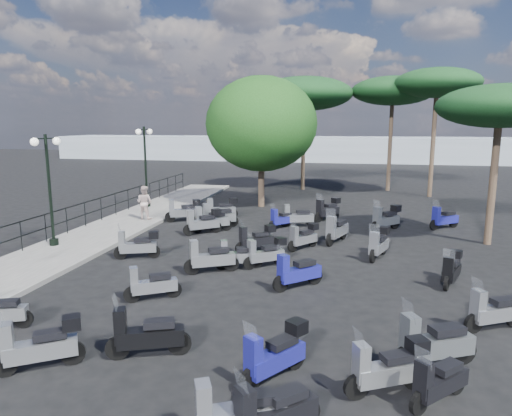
% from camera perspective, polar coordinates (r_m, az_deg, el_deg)
% --- Properties ---
extents(ground, '(120.00, 120.00, 0.00)m').
position_cam_1_polar(ground, '(15.78, -2.67, -6.85)').
color(ground, black).
rests_on(ground, ground).
extents(sidewalk, '(3.00, 30.00, 0.15)m').
position_cam_1_polar(sidewalk, '(20.87, -18.15, -2.83)').
color(sidewalk, '#5F5D5B').
rests_on(sidewalk, ground).
extents(railing, '(0.04, 26.04, 1.10)m').
position_cam_1_polar(railing, '(21.21, -21.59, -0.57)').
color(railing, black).
rests_on(railing, sidewalk).
extents(lamp_post_1, '(0.54, 1.20, 4.17)m').
position_cam_1_polar(lamp_post_1, '(18.61, -24.45, 2.86)').
color(lamp_post_1, black).
rests_on(lamp_post_1, sidewalk).
extents(lamp_post_2, '(0.50, 1.28, 4.40)m').
position_cam_1_polar(lamp_post_2, '(25.86, -13.66, 5.68)').
color(lamp_post_2, black).
rests_on(lamp_post_2, sidewalk).
extents(pedestrian_far, '(0.85, 0.70, 1.63)m').
position_cam_1_polar(pedestrian_far, '(22.57, -13.79, 0.67)').
color(pedestrian_far, '#BFA5A0').
rests_on(pedestrian_far, sidewalk).
extents(scooter_1, '(1.48, 1.07, 1.34)m').
position_cam_1_polar(scooter_1, '(10.05, -25.42, -15.29)').
color(scooter_1, black).
rests_on(scooter_1, ground).
extents(scooter_2, '(1.55, 0.78, 1.28)m').
position_cam_1_polar(scooter_2, '(16.63, -14.60, -4.54)').
color(scooter_2, black).
rests_on(scooter_2, ground).
extents(scooter_3, '(1.45, 1.25, 1.39)m').
position_cam_1_polar(scooter_3, '(19.75, -6.65, -1.78)').
color(scooter_3, black).
rests_on(scooter_3, ground).
extents(scooter_4, '(1.57, 1.06, 1.39)m').
position_cam_1_polar(scooter_4, '(22.67, -4.36, -0.14)').
color(scooter_4, black).
rests_on(scooter_4, ground).
extents(scooter_5, '(1.65, 0.96, 1.40)m').
position_cam_1_polar(scooter_5, '(22.40, -9.04, -0.36)').
color(scooter_5, black).
rests_on(scooter_5, ground).
extents(scooter_6, '(1.65, 0.84, 1.38)m').
position_cam_1_polar(scooter_6, '(9.85, -13.56, -15.21)').
color(scooter_6, black).
rests_on(scooter_6, ground).
extents(scooter_7, '(1.38, 0.92, 1.24)m').
position_cam_1_polar(scooter_7, '(12.75, -12.96, -9.35)').
color(scooter_7, black).
rests_on(scooter_7, ground).
extents(scooter_8, '(1.62, 0.99, 1.42)m').
position_cam_1_polar(scooter_8, '(14.64, -5.75, -6.27)').
color(scooter_8, black).
rests_on(scooter_8, ground).
extents(scooter_9, '(1.38, 1.12, 1.30)m').
position_cam_1_polar(scooter_9, '(16.88, 0.02, -3.95)').
color(scooter_9, black).
rests_on(scooter_9, ground).
extents(scooter_10, '(1.08, 1.19, 1.21)m').
position_cam_1_polar(scooter_10, '(20.74, 3.21, -1.42)').
color(scooter_10, black).
rests_on(scooter_10, ground).
extents(scooter_11, '(1.65, 1.07, 1.47)m').
position_cam_1_polar(scooter_11, '(20.85, -4.80, -1.12)').
color(scooter_11, black).
rests_on(scooter_11, ground).
extents(scooter_12, '(1.56, 0.90, 1.34)m').
position_cam_1_polar(scooter_12, '(7.41, -2.51, -24.44)').
color(scooter_12, black).
rests_on(scooter_12, ground).
extents(scooter_13, '(1.11, 1.42, 1.32)m').
position_cam_1_polar(scooter_13, '(8.85, 2.35, -17.90)').
color(scooter_13, black).
rests_on(scooter_13, ground).
extents(scooter_14, '(1.51, 0.75, 1.25)m').
position_cam_1_polar(scooter_14, '(15.00, -2.30, -6.03)').
color(scooter_14, black).
rests_on(scooter_14, ground).
extents(scooter_15, '(1.33, 1.09, 1.26)m').
position_cam_1_polar(scooter_15, '(15.16, 1.20, -5.69)').
color(scooter_15, black).
rests_on(scooter_15, ground).
extents(scooter_16, '(1.07, 1.29, 1.22)m').
position_cam_1_polar(scooter_16, '(17.38, 5.93, -3.67)').
color(scooter_16, black).
rests_on(scooter_16, ground).
extents(scooter_17, '(1.65, 0.71, 1.34)m').
position_cam_1_polar(scooter_17, '(21.07, 5.19, -1.13)').
color(scooter_17, black).
rests_on(scooter_17, ground).
extents(scooter_18, '(1.29, 1.19, 1.32)m').
position_cam_1_polar(scooter_18, '(7.43, 2.13, -24.35)').
color(scooter_18, black).
rests_on(scooter_18, ground).
extents(scooter_19, '(1.49, 0.93, 1.29)m').
position_cam_1_polar(scooter_19, '(8.77, 16.13, -18.71)').
color(scooter_19, black).
rests_on(scooter_19, ground).
extents(scooter_20, '(1.34, 1.26, 1.38)m').
position_cam_1_polar(scooter_20, '(13.32, 5.16, -8.03)').
color(scooter_20, black).
rests_on(scooter_20, ground).
extents(scooter_21, '(0.83, 1.63, 1.35)m').
position_cam_1_polar(scooter_21, '(16.71, 15.11, -4.40)').
color(scooter_21, black).
rests_on(scooter_21, ground).
extents(scooter_22, '(0.91, 1.79, 1.49)m').
position_cam_1_polar(scooter_22, '(18.47, 10.02, -2.75)').
color(scooter_22, black).
rests_on(scooter_22, ground).
extents(scooter_23, '(1.21, 1.49, 1.40)m').
position_cam_1_polar(scooter_23, '(22.70, 8.93, -0.22)').
color(scooter_23, black).
rests_on(scooter_23, ground).
extents(scooter_24, '(1.71, 1.00, 1.48)m').
position_cam_1_polar(scooter_24, '(9.80, 21.27, -15.57)').
color(scooter_24, black).
rests_on(scooter_24, ground).
extents(scooter_25, '(1.10, 1.12, 1.18)m').
position_cam_1_polar(scooter_25, '(8.79, 21.84, -19.58)').
color(scooter_25, black).
rests_on(scooter_25, ground).
extents(scooter_26, '(1.49, 0.91, 1.30)m').
position_cam_1_polar(scooter_26, '(12.05, 27.60, -11.42)').
color(scooter_26, black).
rests_on(scooter_26, ground).
extents(scooter_27, '(0.80, 1.47, 1.23)m').
position_cam_1_polar(scooter_27, '(14.72, 23.26, -7.11)').
color(scooter_27, black).
rests_on(scooter_27, ground).
extents(scooter_28, '(1.38, 1.43, 1.44)m').
position_cam_1_polar(scooter_28, '(21.02, 15.95, -1.31)').
color(scooter_28, black).
rests_on(scooter_28, ground).
extents(scooter_29, '(1.42, 1.12, 1.35)m').
position_cam_1_polar(scooter_29, '(22.24, 22.42, -1.26)').
color(scooter_29, black).
rests_on(scooter_29, ground).
extents(scooter_30, '(1.65, 1.07, 1.47)m').
position_cam_1_polar(scooter_30, '(20.12, -5.69, -1.57)').
color(scooter_30, black).
rests_on(scooter_30, ground).
extents(broadleaf_tree, '(6.22, 6.22, 7.31)m').
position_cam_1_polar(broadleaf_tree, '(25.83, 0.69, 10.44)').
color(broadleaf_tree, '#38281E').
rests_on(broadleaf_tree, ground).
extents(pine_0, '(5.67, 5.67, 7.90)m').
position_cam_1_polar(pine_0, '(33.62, 16.74, 13.80)').
color(pine_0, '#38281E').
rests_on(pine_0, ground).
extents(pine_1, '(5.32, 5.32, 8.13)m').
position_cam_1_polar(pine_1, '(31.61, 21.71, 14.26)').
color(pine_1, '#38281E').
rests_on(pine_1, ground).
extents(pine_2, '(6.74, 6.74, 7.92)m').
position_cam_1_polar(pine_2, '(32.93, 6.06, 13.98)').
color(pine_2, '#38281E').
rests_on(pine_2, ground).
extents(pine_3, '(4.69, 4.69, 6.17)m').
position_cam_1_polar(pine_3, '(19.76, 28.21, 11.08)').
color(pine_3, '#38281E').
rests_on(pine_3, ground).
extents(distant_hills, '(70.00, 8.00, 3.00)m').
position_cam_1_polar(distant_hills, '(59.79, 8.08, 7.35)').
color(distant_hills, gray).
rests_on(distant_hills, ground).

